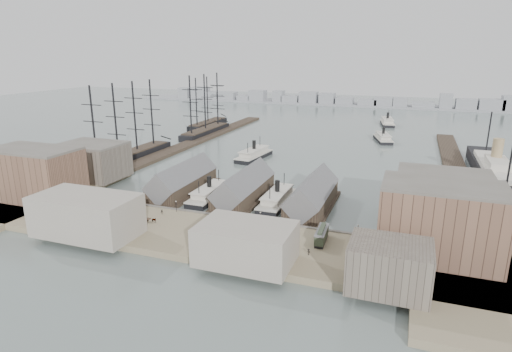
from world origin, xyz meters
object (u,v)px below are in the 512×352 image
at_px(tram, 322,235).
at_px(horse_cart_center, 151,220).
at_px(ocean_steamer, 494,172).
at_px(horse_cart_right, 247,241).
at_px(ferry_docked_west, 210,193).
at_px(horse_cart_left, 129,211).

bearing_deg(tram, horse_cart_center, -178.21).
xyz_separation_m(ocean_steamer, horse_cart_right, (-75.72, -99.42, -1.20)).
bearing_deg(tram, horse_cart_right, -159.21).
relative_size(ferry_docked_west, ocean_steamer, 0.28).
xyz_separation_m(ferry_docked_west, ocean_steamer, (105.00, 63.19, 1.83)).
xyz_separation_m(horse_cart_left, horse_cart_center, (11.71, -4.39, -0.04)).
distance_m(horse_cart_center, horse_cart_right, 34.28).
relative_size(ocean_steamer, horse_cart_right, 19.42).
distance_m(ferry_docked_west, horse_cart_center, 32.26).
height_order(horse_cart_left, horse_cart_center, horse_cart_left).
bearing_deg(horse_cart_left, ocean_steamer, -55.58).
distance_m(ferry_docked_west, tram, 56.17).
xyz_separation_m(ferry_docked_west, horse_cart_center, (-4.73, -31.90, 0.61)).
xyz_separation_m(horse_cart_center, horse_cart_right, (34.01, -4.33, 0.02)).
height_order(ocean_steamer, horse_cart_left, ocean_steamer).
bearing_deg(horse_cart_center, ferry_docked_west, -3.28).
height_order(tram, horse_cart_center, tram).
height_order(ferry_docked_west, horse_cart_left, ferry_docked_west).
relative_size(horse_cart_center, horse_cart_right, 1.02).
bearing_deg(horse_cart_left, tram, -92.60).
bearing_deg(ferry_docked_west, tram, -29.70).
height_order(ocean_steamer, horse_cart_center, ocean_steamer).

